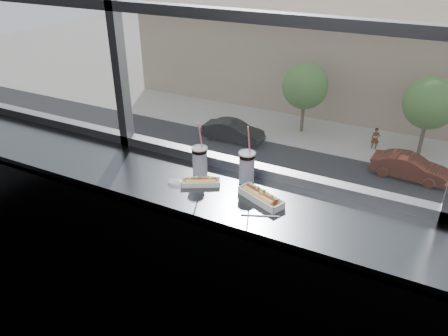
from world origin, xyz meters
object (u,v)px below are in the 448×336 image
at_px(car_far_a, 233,128).
at_px(pedestrian_b, 376,137).
at_px(car_far_b, 410,163).
at_px(soda_cup_right, 247,166).
at_px(car_near_a, 147,167).
at_px(loose_straw, 260,216).
at_px(car_near_b, 232,190).
at_px(tree_left, 305,86).
at_px(hotdog_tray_right, 261,196).
at_px(wrapper, 176,182).
at_px(soda_cup_left, 200,160).
at_px(car_near_c, 414,242).
at_px(tree_center, 430,103).
at_px(hotdog_tray_left, 201,181).

distance_m(car_far_a, pedestrian_b, 9.96).
bearing_deg(car_far_b, soda_cup_right, -176.80).
relative_size(car_far_a, car_near_a, 0.86).
bearing_deg(loose_straw, pedestrian_b, 73.06).
height_order(car_near_b, tree_left, tree_left).
bearing_deg(loose_straw, hotdog_tray_right, 89.24).
bearing_deg(wrapper, loose_straw, -8.42).
height_order(soda_cup_left, tree_left, soda_cup_left).
bearing_deg(tree_left, hotdog_tray_right, -73.95).
xyz_separation_m(loose_straw, car_far_b, (-0.01, 24.40, -11.05)).
height_order(car_near_c, tree_center, tree_center).
bearing_deg(car_near_a, tree_center, -50.29).
height_order(hotdog_tray_right, car_near_c, hotdog_tray_right).
bearing_deg(car_far_a, tree_left, -45.24).
bearing_deg(car_far_a, car_far_b, -91.44).
relative_size(hotdog_tray_right, tree_left, 0.05).
height_order(car_near_a, pedestrian_b, car_near_a).
height_order(hotdog_tray_left, soda_cup_left, soda_cup_left).
height_order(car_far_a, tree_center, tree_center).
height_order(wrapper, pedestrian_b, wrapper).
relative_size(car_near_b, tree_left, 1.30).
bearing_deg(car_far_b, soda_cup_left, -177.46).
bearing_deg(car_far_a, soda_cup_right, -155.35).
bearing_deg(soda_cup_left, car_near_b, 115.51).
xyz_separation_m(wrapper, car_far_b, (0.55, 24.32, -11.06)).
xyz_separation_m(soda_cup_left, car_far_a, (-11.53, 24.17, -11.15)).
bearing_deg(car_far_b, pedestrian_b, 41.76).
distance_m(soda_cup_right, loose_straw, 0.37).
relative_size(wrapper, car_near_c, 0.02).
bearing_deg(soda_cup_right, tree_center, 89.08).
xyz_separation_m(pedestrian_b, tree_center, (2.89, 0.64, 2.70)).
bearing_deg(wrapper, soda_cup_left, 64.64).
bearing_deg(car_far_a, hotdog_tray_left, -155.90).
bearing_deg(wrapper, car_far_b, 88.71).
xyz_separation_m(hotdog_tray_left, car_far_a, (-11.59, 24.27, -11.07)).
relative_size(car_far_a, tree_center, 1.10).
height_order(loose_straw, tree_left, loose_straw).
xyz_separation_m(car_near_b, car_far_b, (8.19, 8.00, -0.16)).
distance_m(hotdog_tray_right, pedestrian_b, 29.91).
height_order(car_near_a, tree_left, tree_left).
xyz_separation_m(loose_straw, car_near_b, (-8.20, 16.40, -10.89)).
xyz_separation_m(soda_cup_right, loose_straw, (0.21, -0.29, -0.10)).
xyz_separation_m(car_near_c, pedestrian_b, (-3.72, 11.36, -0.03)).
distance_m(hotdog_tray_right, soda_cup_left, 0.45).
distance_m(soda_cup_left, loose_straw, 0.55).
xyz_separation_m(soda_cup_right, car_far_b, (0.20, 24.12, -11.15)).
xyz_separation_m(soda_cup_left, car_near_b, (-7.72, 16.17, -10.99)).
relative_size(hotdog_tray_left, car_near_b, 0.03).
bearing_deg(soda_cup_left, tree_left, 105.28).
bearing_deg(car_far_b, hotdog_tray_left, -177.31).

